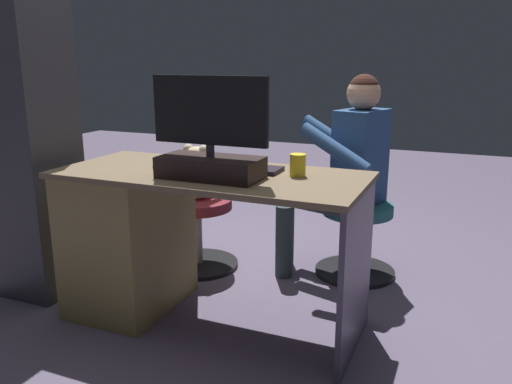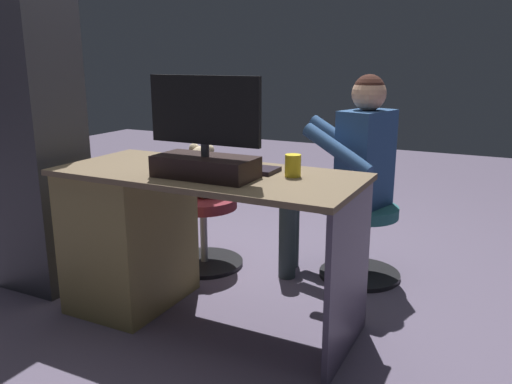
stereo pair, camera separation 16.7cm
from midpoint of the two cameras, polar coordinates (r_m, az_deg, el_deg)
ground_plane at (r=2.84m, az=-0.11°, el=-11.25°), size 10.00×10.00×0.00m
desk at (r=2.64m, az=-10.27°, el=-4.32°), size 1.41×0.62×0.74m
monitor at (r=2.21m, az=-3.47°, el=4.74°), size 0.52×0.21×0.43m
keyboard at (r=2.39m, az=-0.44°, el=2.72°), size 0.42×0.14×0.02m
computer_mouse at (r=2.53m, az=-7.21°, el=3.47°), size 0.06×0.10×0.04m
cup at (r=2.25m, az=6.22°, el=2.89°), size 0.07×0.07×0.10m
tv_remote at (r=2.49m, az=-7.82°, el=3.05°), size 0.09×0.16×0.02m
office_chair_teddy at (r=3.14m, az=-4.28°, el=-3.66°), size 0.47×0.47×0.43m
teddy_bear at (r=3.07m, az=-4.29°, el=2.06°), size 0.22×0.23×0.33m
visitor_chair at (r=3.05m, az=13.08°, el=-4.61°), size 0.47×0.47×0.43m
person at (r=2.94m, az=11.75°, el=3.03°), size 0.61×0.57×1.15m
equipment_rack at (r=2.98m, az=-21.75°, el=4.73°), size 0.44×0.36×1.56m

